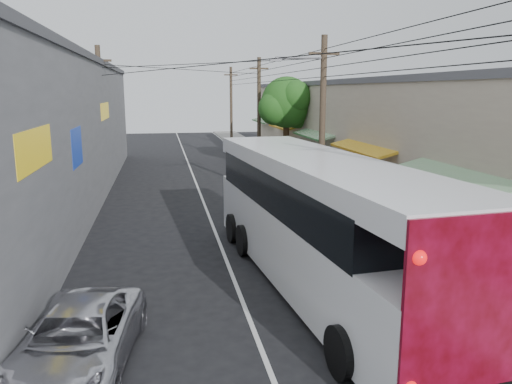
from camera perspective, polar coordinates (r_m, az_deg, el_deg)
ground at (r=10.61m, az=1.80°, el=-20.28°), size 120.00×120.00×0.00m
sidewalk at (r=30.53m, az=5.61°, el=0.99°), size 3.00×80.00×0.12m
building_right at (r=33.51m, az=12.19°, el=7.06°), size 7.09×40.00×6.25m
building_left at (r=27.64m, az=-24.48°, el=6.45°), size 7.20×36.00×7.25m
utility_poles at (r=29.61m, az=-0.77°, el=8.66°), size 11.80×45.28×8.00m
street_tree at (r=35.94m, az=3.62°, el=10.00°), size 4.40×4.00×6.60m
coach_bus at (r=14.39m, az=6.91°, el=-3.19°), size 3.94×13.31×3.78m
jeepney at (r=11.12m, az=-19.68°, el=-15.59°), size 2.73×4.89×1.29m
parked_suv at (r=24.83m, az=4.88°, el=0.15°), size 2.11×5.04×1.45m
parked_car_mid at (r=32.81m, az=0.99°, el=2.93°), size 2.04×4.30×1.42m
parked_car_far at (r=40.08m, az=-1.18°, el=4.53°), size 1.94×4.60×1.48m
pedestrian_near at (r=24.67m, az=10.06°, el=0.52°), size 0.66×0.47×1.70m
pedestrian_far at (r=26.93m, az=6.96°, el=1.40°), size 0.78×0.62×1.58m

